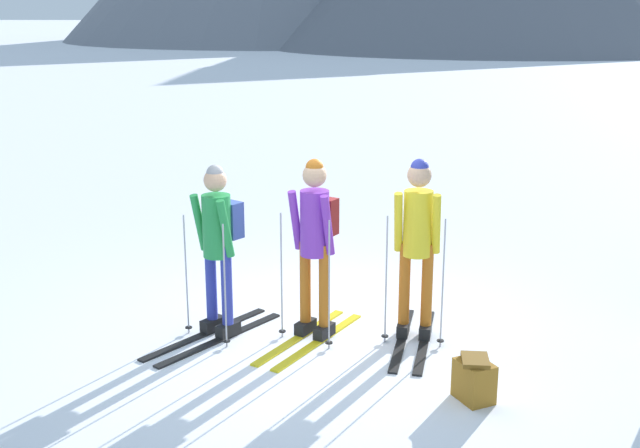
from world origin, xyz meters
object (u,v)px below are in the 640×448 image
Objects in this scene: skier_in_purple at (315,237)px; skier_in_yellow at (417,241)px; skier_in_green at (218,241)px; backpack_on_snow_front at (474,379)px.

skier_in_yellow reaches higher than skier_in_purple.
skier_in_green is 2.78m from backpack_on_snow_front.
skier_in_purple is 0.98m from skier_in_yellow.
backpack_on_snow_front is (2.40, -1.17, -0.79)m from skier_in_green.
skier_in_yellow is 4.53× the size of backpack_on_snow_front.
skier_in_purple is (0.95, 0.04, 0.05)m from skier_in_green.
skier_in_green is at bearing 154.02° from backpack_on_snow_front.
skier_in_green is 0.95m from skier_in_purple.
skier_in_yellow reaches higher than skier_in_green.
skier_in_purple is 4.53× the size of backpack_on_snow_front.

